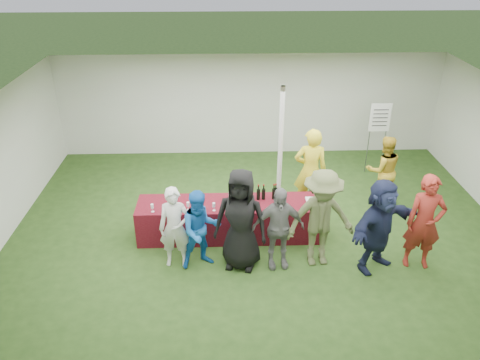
{
  "coord_description": "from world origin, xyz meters",
  "views": [
    {
      "loc": [
        -0.66,
        -7.8,
        5.39
      ],
      "look_at": [
        -0.4,
        -0.01,
        1.25
      ],
      "focal_mm": 35.0,
      "sensor_mm": 36.0,
      "label": 1
    }
  ],
  "objects_px": {
    "dump_bucket": "(316,203)",
    "customer_6": "(424,223)",
    "customer_3": "(278,228)",
    "wine_list_sign": "(379,123)",
    "customer_2": "(241,220)",
    "serving_table": "(230,219)",
    "customer_0": "(175,228)",
    "customer_5": "(379,226)",
    "staff_pourer": "(310,171)",
    "staff_back": "(383,170)",
    "customer_1": "(201,230)",
    "customer_4": "(321,219)"
  },
  "relations": [
    {
      "from": "wine_list_sign",
      "to": "customer_4",
      "type": "height_order",
      "value": "customer_4"
    },
    {
      "from": "staff_pourer",
      "to": "customer_6",
      "type": "bearing_deg",
      "value": 134.56
    },
    {
      "from": "wine_list_sign",
      "to": "customer_6",
      "type": "bearing_deg",
      "value": -94.13
    },
    {
      "from": "customer_3",
      "to": "customer_5",
      "type": "relative_size",
      "value": 0.9
    },
    {
      "from": "customer_6",
      "to": "staff_pourer",
      "type": "bearing_deg",
      "value": 137.29
    },
    {
      "from": "dump_bucket",
      "to": "wine_list_sign",
      "type": "bearing_deg",
      "value": 55.29
    },
    {
      "from": "customer_3",
      "to": "customer_6",
      "type": "height_order",
      "value": "customer_6"
    },
    {
      "from": "dump_bucket",
      "to": "customer_6",
      "type": "height_order",
      "value": "customer_6"
    },
    {
      "from": "serving_table",
      "to": "customer_4",
      "type": "xyz_separation_m",
      "value": [
        1.59,
        -0.93,
        0.57
      ]
    },
    {
      "from": "serving_table",
      "to": "customer_1",
      "type": "distance_m",
      "value": 1.12
    },
    {
      "from": "staff_back",
      "to": "customer_2",
      "type": "relative_size",
      "value": 0.83
    },
    {
      "from": "customer_3",
      "to": "customer_4",
      "type": "xyz_separation_m",
      "value": [
        0.75,
        0.04,
        0.15
      ]
    },
    {
      "from": "wine_list_sign",
      "to": "customer_4",
      "type": "bearing_deg",
      "value": -119.72
    },
    {
      "from": "staff_back",
      "to": "customer_1",
      "type": "xyz_separation_m",
      "value": [
        -3.9,
        -2.14,
        -0.03
      ]
    },
    {
      "from": "customer_2",
      "to": "customer_6",
      "type": "height_order",
      "value": "customer_2"
    },
    {
      "from": "serving_table",
      "to": "customer_2",
      "type": "bearing_deg",
      "value": -78.97
    },
    {
      "from": "staff_pourer",
      "to": "staff_back",
      "type": "relative_size",
      "value": 1.2
    },
    {
      "from": "customer_3",
      "to": "customer_5",
      "type": "distance_m",
      "value": 1.76
    },
    {
      "from": "customer_6",
      "to": "customer_4",
      "type": "bearing_deg",
      "value": -176.98
    },
    {
      "from": "customer_0",
      "to": "customer_6",
      "type": "relative_size",
      "value": 0.86
    },
    {
      "from": "customer_2",
      "to": "dump_bucket",
      "type": "bearing_deg",
      "value": 39.53
    },
    {
      "from": "customer_4",
      "to": "customer_1",
      "type": "bearing_deg",
      "value": 173.04
    },
    {
      "from": "customer_3",
      "to": "customer_4",
      "type": "distance_m",
      "value": 0.77
    },
    {
      "from": "serving_table",
      "to": "customer_4",
      "type": "height_order",
      "value": "customer_4"
    },
    {
      "from": "serving_table",
      "to": "customer_6",
      "type": "xyz_separation_m",
      "value": [
        3.39,
        -1.05,
        0.53
      ]
    },
    {
      "from": "customer_1",
      "to": "customer_2",
      "type": "height_order",
      "value": "customer_2"
    },
    {
      "from": "wine_list_sign",
      "to": "customer_2",
      "type": "distance_m",
      "value": 5.05
    },
    {
      "from": "staff_back",
      "to": "customer_5",
      "type": "bearing_deg",
      "value": 68.08
    },
    {
      "from": "dump_bucket",
      "to": "staff_pourer",
      "type": "relative_size",
      "value": 0.12
    },
    {
      "from": "staff_pourer",
      "to": "customer_5",
      "type": "relative_size",
      "value": 1.08
    },
    {
      "from": "wine_list_sign",
      "to": "customer_3",
      "type": "xyz_separation_m",
      "value": [
        -2.83,
        -3.67,
        -0.52
      ]
    },
    {
      "from": "customer_0",
      "to": "customer_1",
      "type": "bearing_deg",
      "value": -5.73
    },
    {
      "from": "wine_list_sign",
      "to": "customer_6",
      "type": "xyz_separation_m",
      "value": [
        -0.27,
        -3.75,
        -0.41
      ]
    },
    {
      "from": "customer_1",
      "to": "customer_4",
      "type": "xyz_separation_m",
      "value": [
        2.11,
        -0.01,
        0.19
      ]
    },
    {
      "from": "serving_table",
      "to": "customer_6",
      "type": "height_order",
      "value": "customer_6"
    },
    {
      "from": "serving_table",
      "to": "customer_0",
      "type": "relative_size",
      "value": 2.31
    },
    {
      "from": "customer_2",
      "to": "customer_3",
      "type": "height_order",
      "value": "customer_2"
    },
    {
      "from": "dump_bucket",
      "to": "customer_0",
      "type": "height_order",
      "value": "customer_0"
    },
    {
      "from": "staff_back",
      "to": "customer_3",
      "type": "distance_m",
      "value": 3.35
    },
    {
      "from": "customer_6",
      "to": "serving_table",
      "type": "bearing_deg",
      "value": 169.69
    },
    {
      "from": "customer_0",
      "to": "customer_1",
      "type": "height_order",
      "value": "customer_0"
    },
    {
      "from": "dump_bucket",
      "to": "customer_6",
      "type": "relative_size",
      "value": 0.12
    },
    {
      "from": "customer_0",
      "to": "customer_5",
      "type": "relative_size",
      "value": 0.88
    },
    {
      "from": "customer_0",
      "to": "customer_6",
      "type": "bearing_deg",
      "value": -1.96
    },
    {
      "from": "staff_pourer",
      "to": "customer_5",
      "type": "height_order",
      "value": "staff_pourer"
    },
    {
      "from": "dump_bucket",
      "to": "customer_5",
      "type": "xyz_separation_m",
      "value": [
        0.95,
        -0.86,
        0.04
      ]
    },
    {
      "from": "staff_back",
      "to": "customer_0",
      "type": "bearing_deg",
      "value": 22.53
    },
    {
      "from": "customer_0",
      "to": "customer_2",
      "type": "relative_size",
      "value": 0.81
    },
    {
      "from": "dump_bucket",
      "to": "serving_table",
      "type": "bearing_deg",
      "value": 172.34
    },
    {
      "from": "wine_list_sign",
      "to": "customer_6",
      "type": "height_order",
      "value": "customer_6"
    }
  ]
}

